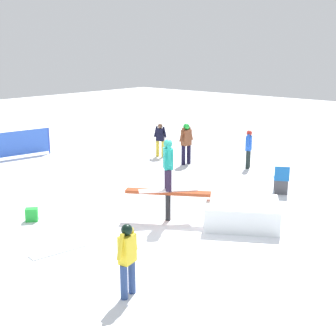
{
  "coord_description": "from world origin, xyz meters",
  "views": [
    {
      "loc": [
        -7.49,
        8.57,
        4.32
      ],
      "look_at": [
        0.0,
        0.0,
        1.39
      ],
      "focal_mm": 50.0,
      "sensor_mm": 36.0,
      "label": 1
    }
  ],
  "objects_px": {
    "main_rider_on_rail": "(168,166)",
    "bystander_yellow": "(127,256)",
    "bystander_brown": "(186,142)",
    "bystander_blue": "(249,147)",
    "backpack_on_snow": "(32,215)",
    "rail_feature": "(168,196)",
    "folding_chair": "(281,180)",
    "loose_snowboard_white": "(59,251)",
    "bystander_black": "(160,138)"
  },
  "relations": [
    {
      "from": "bystander_yellow",
      "to": "loose_snowboard_white",
      "type": "xyz_separation_m",
      "value": [
        2.51,
        -0.32,
        -0.76
      ]
    },
    {
      "from": "bystander_blue",
      "to": "folding_chair",
      "type": "distance_m",
      "value": 3.21
    },
    {
      "from": "bystander_blue",
      "to": "loose_snowboard_white",
      "type": "distance_m",
      "value": 9.13
    },
    {
      "from": "bystander_yellow",
      "to": "bystander_blue",
      "type": "bearing_deg",
      "value": 8.05
    },
    {
      "from": "bystander_brown",
      "to": "bystander_blue",
      "type": "distance_m",
      "value": 2.35
    },
    {
      "from": "bystander_black",
      "to": "backpack_on_snow",
      "type": "distance_m",
      "value": 8.03
    },
    {
      "from": "main_rider_on_rail",
      "to": "bystander_brown",
      "type": "relative_size",
      "value": 0.85
    },
    {
      "from": "loose_snowboard_white",
      "to": "backpack_on_snow",
      "type": "distance_m",
      "value": 2.16
    },
    {
      "from": "folding_chair",
      "to": "bystander_brown",
      "type": "bearing_deg",
      "value": -44.18
    },
    {
      "from": "main_rider_on_rail",
      "to": "rail_feature",
      "type": "bearing_deg",
      "value": 0.0
    },
    {
      "from": "bystander_brown",
      "to": "main_rider_on_rail",
      "type": "bearing_deg",
      "value": -139.85
    },
    {
      "from": "bystander_blue",
      "to": "backpack_on_snow",
      "type": "xyz_separation_m",
      "value": [
        1.25,
        8.4,
        -0.62
      ]
    },
    {
      "from": "rail_feature",
      "to": "folding_chair",
      "type": "distance_m",
      "value": 4.14
    },
    {
      "from": "loose_snowboard_white",
      "to": "bystander_brown",
      "type": "bearing_deg",
      "value": -149.46
    },
    {
      "from": "rail_feature",
      "to": "bystander_yellow",
      "type": "bearing_deg",
      "value": 88.25
    },
    {
      "from": "rail_feature",
      "to": "bystander_black",
      "type": "height_order",
      "value": "bystander_black"
    },
    {
      "from": "bystander_blue",
      "to": "bystander_black",
      "type": "relative_size",
      "value": 1.04
    },
    {
      "from": "bystander_black",
      "to": "folding_chair",
      "type": "xyz_separation_m",
      "value": [
        -6.13,
        1.29,
        -0.35
      ]
    },
    {
      "from": "loose_snowboard_white",
      "to": "backpack_on_snow",
      "type": "xyz_separation_m",
      "value": [
        2.05,
        -0.67,
        0.16
      ]
    },
    {
      "from": "loose_snowboard_white",
      "to": "rail_feature",
      "type": "bearing_deg",
      "value": -179.66
    },
    {
      "from": "main_rider_on_rail",
      "to": "bystander_yellow",
      "type": "distance_m",
      "value": 3.93
    },
    {
      "from": "bystander_yellow",
      "to": "loose_snowboard_white",
      "type": "height_order",
      "value": "bystander_yellow"
    },
    {
      "from": "bystander_brown",
      "to": "rail_feature",
      "type": "bearing_deg",
      "value": -139.85
    },
    {
      "from": "bystander_black",
      "to": "folding_chair",
      "type": "height_order",
      "value": "bystander_black"
    },
    {
      "from": "backpack_on_snow",
      "to": "bystander_brown",
      "type": "bearing_deg",
      "value": -133.01
    },
    {
      "from": "bystander_brown",
      "to": "bystander_yellow",
      "type": "xyz_separation_m",
      "value": [
        -5.4,
        8.32,
        -0.11
      ]
    },
    {
      "from": "backpack_on_snow",
      "to": "bystander_black",
      "type": "bearing_deg",
      "value": -121.8
    },
    {
      "from": "bystander_blue",
      "to": "bystander_yellow",
      "type": "bearing_deg",
      "value": -3.97
    },
    {
      "from": "bystander_yellow",
      "to": "folding_chair",
      "type": "distance_m",
      "value": 7.38
    },
    {
      "from": "bystander_black",
      "to": "bystander_yellow",
      "type": "xyz_separation_m",
      "value": [
        -7.0,
        8.62,
        0.0
      ]
    },
    {
      "from": "bystander_black",
      "to": "loose_snowboard_white",
      "type": "relative_size",
      "value": 1.06
    },
    {
      "from": "bystander_brown",
      "to": "loose_snowboard_white",
      "type": "height_order",
      "value": "bystander_brown"
    },
    {
      "from": "loose_snowboard_white",
      "to": "folding_chair",
      "type": "bearing_deg",
      "value": 177.52
    },
    {
      "from": "bystander_brown",
      "to": "bystander_yellow",
      "type": "distance_m",
      "value": 9.92
    },
    {
      "from": "bystander_yellow",
      "to": "folding_chair",
      "type": "relative_size",
      "value": 1.55
    },
    {
      "from": "bystander_black",
      "to": "rail_feature",
      "type": "bearing_deg",
      "value": 114.26
    },
    {
      "from": "bystander_black",
      "to": "main_rider_on_rail",
      "type": "bearing_deg",
      "value": 114.26
    },
    {
      "from": "bystander_brown",
      "to": "bystander_blue",
      "type": "height_order",
      "value": "bystander_brown"
    },
    {
      "from": "bystander_brown",
      "to": "bystander_black",
      "type": "distance_m",
      "value": 1.63
    },
    {
      "from": "bystander_brown",
      "to": "loose_snowboard_white",
      "type": "relative_size",
      "value": 1.22
    },
    {
      "from": "rail_feature",
      "to": "main_rider_on_rail",
      "type": "xyz_separation_m",
      "value": [
        0.0,
        0.0,
        0.79
      ]
    },
    {
      "from": "main_rider_on_rail",
      "to": "bystander_brown",
      "type": "xyz_separation_m",
      "value": [
        3.44,
        -4.98,
        -0.57
      ]
    },
    {
      "from": "main_rider_on_rail",
      "to": "bystander_yellow",
      "type": "height_order",
      "value": "main_rider_on_rail"
    },
    {
      "from": "bystander_yellow",
      "to": "loose_snowboard_white",
      "type": "relative_size",
      "value": 1.06
    },
    {
      "from": "main_rider_on_rail",
      "to": "bystander_blue",
      "type": "bearing_deg",
      "value": -126.68
    },
    {
      "from": "main_rider_on_rail",
      "to": "bystander_black",
      "type": "distance_m",
      "value": 7.34
    },
    {
      "from": "bystander_brown",
      "to": "folding_chair",
      "type": "height_order",
      "value": "bystander_brown"
    },
    {
      "from": "rail_feature",
      "to": "bystander_black",
      "type": "xyz_separation_m",
      "value": [
        5.04,
        -5.29,
        0.1
      ]
    },
    {
      "from": "main_rider_on_rail",
      "to": "bystander_blue",
      "type": "distance_m",
      "value": 6.23
    },
    {
      "from": "main_rider_on_rail",
      "to": "bystander_yellow",
      "type": "xyz_separation_m",
      "value": [
        -1.96,
        3.33,
        -0.68
      ]
    }
  ]
}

